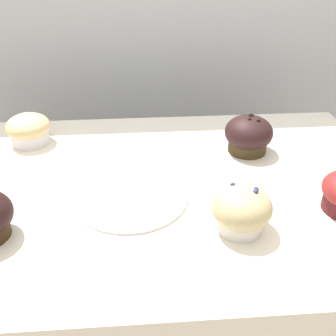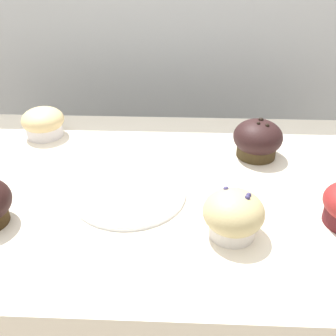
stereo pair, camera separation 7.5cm
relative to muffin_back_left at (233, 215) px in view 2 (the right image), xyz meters
name	(u,v)px [view 2 (the right image)]	position (x,y,z in m)	size (l,w,h in m)	color
wall_back	(167,98)	(-0.14, 0.74, -0.09)	(3.20, 0.10, 1.80)	#B2B7BC
display_counter	(157,334)	(-0.14, 0.14, -0.52)	(1.00, 0.64, 0.95)	silver
muffin_back_left	(233,215)	(0.00, 0.00, 0.00)	(0.10, 0.10, 0.08)	silver
muffin_back_right	(43,123)	(-0.42, 0.34, 0.00)	(0.10, 0.10, 0.07)	white
muffin_front_left	(258,140)	(0.08, 0.27, 0.00)	(0.11, 0.11, 0.09)	#3B2E18
serving_plate	(129,193)	(-0.18, 0.10, -0.03)	(0.22, 0.22, 0.01)	white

